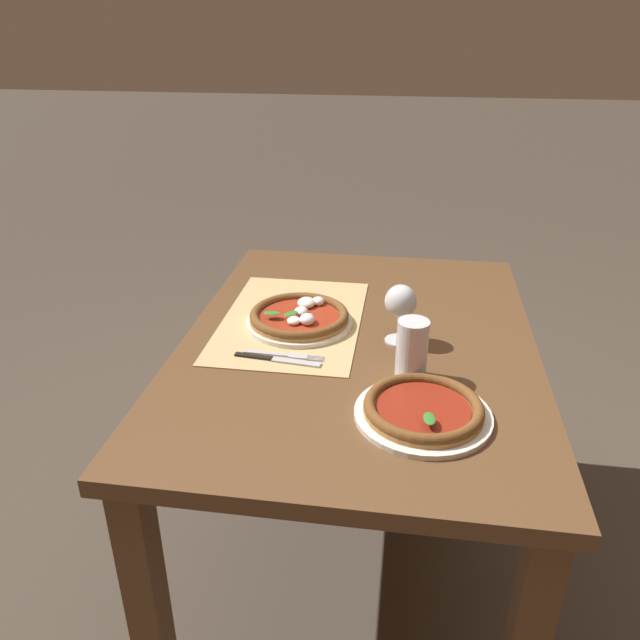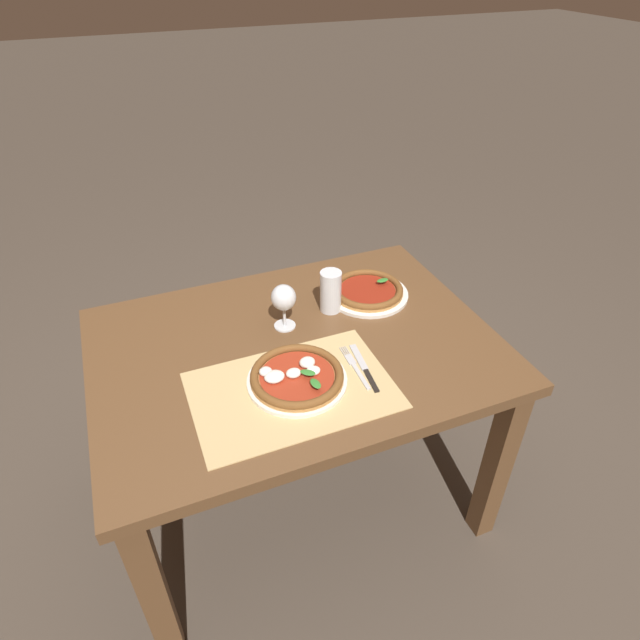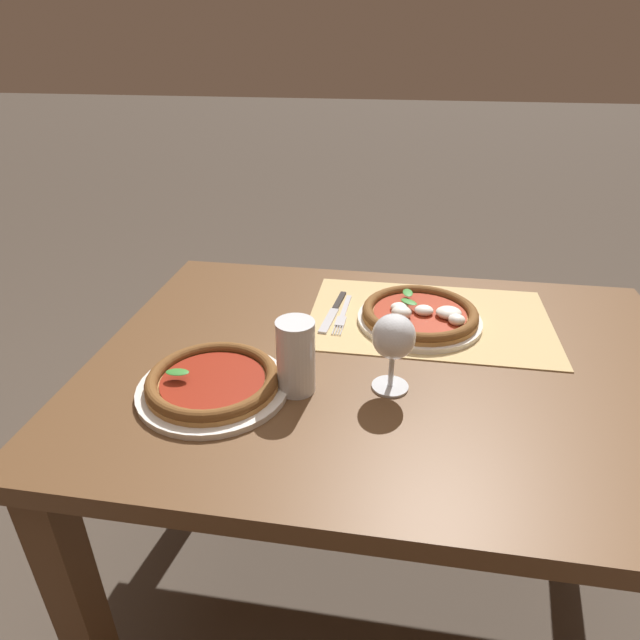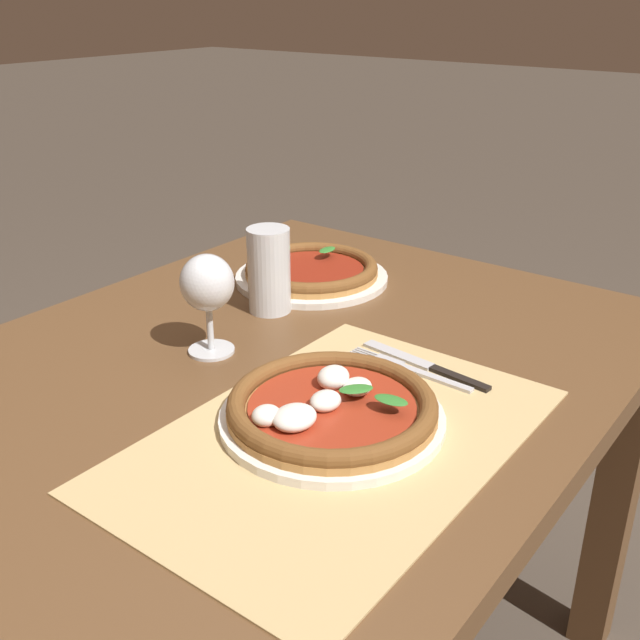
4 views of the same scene
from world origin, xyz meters
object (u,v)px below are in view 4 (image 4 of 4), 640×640
Objects in this scene: pizza_far at (312,271)px; pint_glass at (269,272)px; wine_glass at (207,287)px; fork at (409,369)px; knife at (424,365)px; pizza_near at (331,409)px.

pint_glass is at bearing -169.19° from pizza_far.
pizza_far is at bearing 10.68° from wine_glass.
pizza_far reaches higher than fork.
pint_glass is (-0.15, -0.03, 0.05)m from pizza_far.
knife is at bearing -94.91° from pint_glass.
knife is at bearing -24.75° from fork.
wine_glass reaches higher than pizza_near.
wine_glass is at bearing -169.32° from pizza_far.
pizza_near reaches higher than pizza_far.
pint_glass is 0.72× the size of fork.
pizza_far is 1.42× the size of fork.
knife reaches higher than fork.
pizza_near is 1.84× the size of wine_glass.
pizza_far is at bearing 10.81° from pint_glass.
pizza_far is (0.38, 0.33, -0.00)m from pizza_near.
pint_glass reaches higher than pizza_far.
pizza_near is 1.42× the size of fork.
wine_glass is (0.06, 0.27, 0.08)m from pizza_near.
wine_glass is 0.32m from fork.
pint_glass is 0.32m from fork.
pizza_far is 0.16m from pint_glass.
pint_glass is (0.18, 0.03, -0.04)m from wine_glass.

